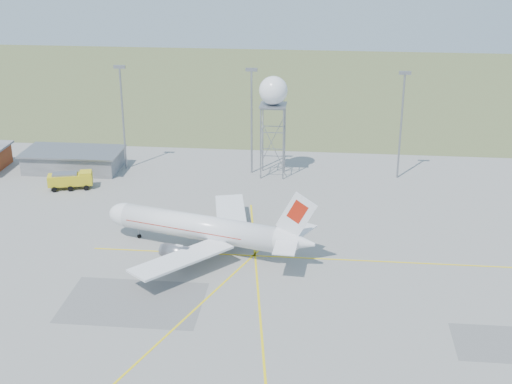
# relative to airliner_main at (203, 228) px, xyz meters

# --- Properties ---
(ground) EXTENTS (400.00, 400.00, 0.00)m
(ground) POSITION_rel_airliner_main_xyz_m (13.61, -31.28, -3.51)
(ground) COLOR #9C9B96
(ground) RESTS_ON ground
(grass_strip) EXTENTS (400.00, 120.00, 0.03)m
(grass_strip) POSITION_rel_airliner_main_xyz_m (13.61, 108.72, -3.49)
(grass_strip) COLOR #4A5C33
(grass_strip) RESTS_ON ground
(building_grey) EXTENTS (19.00, 10.00, 3.90)m
(building_grey) POSITION_rel_airliner_main_xyz_m (-31.39, 32.72, -1.53)
(building_grey) COLOR gray
(building_grey) RESTS_ON ground
(mast_a) EXTENTS (2.20, 0.50, 20.50)m
(mast_a) POSITION_rel_airliner_main_xyz_m (-21.39, 34.72, 8.56)
(mast_a) COLOR gray
(mast_a) RESTS_ON ground
(mast_b) EXTENTS (2.20, 0.50, 20.50)m
(mast_b) POSITION_rel_airliner_main_xyz_m (3.61, 34.72, 8.56)
(mast_b) COLOR gray
(mast_b) RESTS_ON ground
(mast_c) EXTENTS (2.20, 0.50, 20.50)m
(mast_c) POSITION_rel_airliner_main_xyz_m (31.61, 34.72, 8.56)
(mast_c) COLOR gray
(mast_c) RESTS_ON ground
(airliner_main) EXTENTS (33.16, 31.48, 11.44)m
(airliner_main) POSITION_rel_airliner_main_xyz_m (0.00, 0.00, 0.00)
(airliner_main) COLOR white
(airliner_main) RESTS_ON ground
(radar_tower) EXTENTS (5.32, 5.32, 19.27)m
(radar_tower) POSITION_rel_airliner_main_xyz_m (7.77, 33.74, 7.31)
(radar_tower) COLOR gray
(radar_tower) RESTS_ON ground
(fire_truck) EXTENTS (8.36, 4.77, 3.18)m
(fire_truck) POSITION_rel_airliner_main_xyz_m (-28.27, 22.75, -1.98)
(fire_truck) COLOR gold
(fire_truck) RESTS_ON ground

